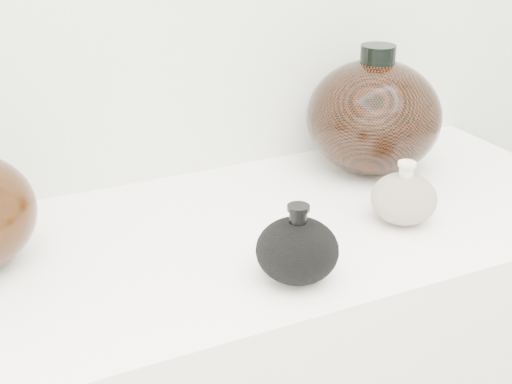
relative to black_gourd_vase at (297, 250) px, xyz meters
name	(u,v)px	position (x,y,z in m)	size (l,w,h in m)	color
black_gourd_vase	(297,250)	(0.00, 0.00, 0.00)	(0.14, 0.14, 0.11)	black
cream_gourd_vase	(404,198)	(0.23, 0.08, 0.00)	(0.13, 0.13, 0.10)	beige
right_round_pot	(374,116)	(0.31, 0.28, 0.06)	(0.27, 0.27, 0.23)	black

